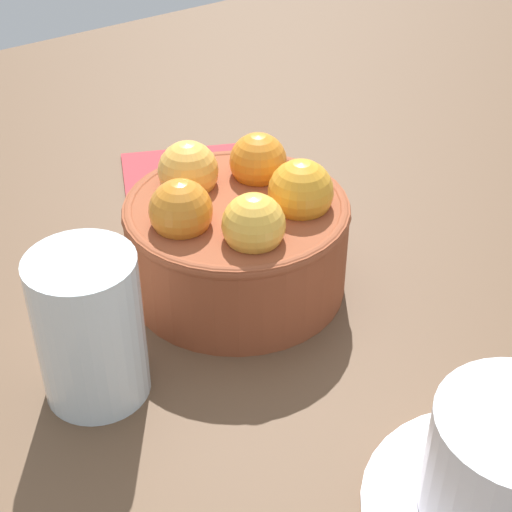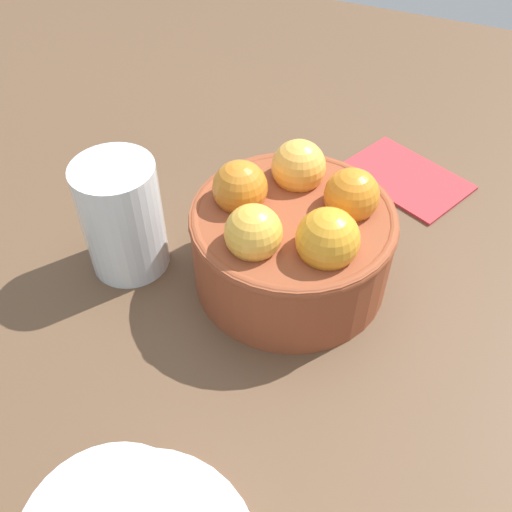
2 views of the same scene
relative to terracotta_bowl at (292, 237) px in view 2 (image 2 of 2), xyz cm
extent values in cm
cube|color=brown|center=(0.02, 0.00, -7.08)|extent=(155.83, 113.05, 4.88)
cylinder|color=brown|center=(0.02, 0.00, -1.10)|extent=(15.82, 15.82, 7.07)
torus|color=brown|center=(0.02, 0.00, 2.03)|extent=(16.02, 16.02, 1.00)
sphere|color=orange|center=(4.45, -0.14, 3.52)|extent=(4.29, 4.29, 4.29)
sphere|color=#F1B240|center=(1.51, 4.17, 3.52)|extent=(4.19, 4.19, 4.19)
sphere|color=orange|center=(-3.49, 2.71, 3.52)|extent=(4.55, 4.55, 4.55)
sphere|color=orange|center=(-3.64, -2.50, 3.52)|extent=(4.22, 4.22, 4.22)
sphere|color=#F4AE47|center=(1.26, -4.26, 3.52)|extent=(4.37, 4.37, 4.37)
cylinder|color=silver|center=(13.25, 3.69, 0.36)|extent=(6.57, 6.57, 9.99)
cube|color=#B23338|center=(-5.91, -16.95, -4.34)|extent=(13.93, 12.11, 0.60)
camera|label=1|loc=(25.82, 38.36, 31.09)|focal=54.84mm
camera|label=2|loc=(-10.12, 30.58, 31.09)|focal=39.88mm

